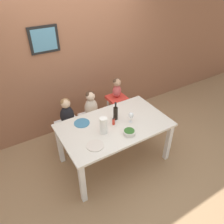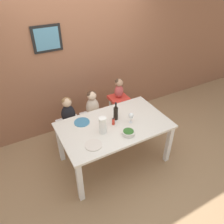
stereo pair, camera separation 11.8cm
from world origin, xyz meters
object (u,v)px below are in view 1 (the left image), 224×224
person_child_left (67,112)px  wine_glass_near (131,115)px  chair_far_center (92,120)px  wine_bottle (116,113)px  paper_towel_roll (103,125)px  chair_far_left (69,128)px  chair_right_highchair (117,105)px  dinner_plate_front_left (95,146)px  salad_bowl_large (129,132)px  person_child_center (91,104)px  dinner_plate_back_left (82,123)px  person_baby_right (117,87)px

person_child_left → wine_glass_near: 1.06m
chair_far_center → wine_bottle: bearing=-78.0°
paper_towel_roll → person_child_left: bearing=108.1°
chair_far_left → chair_right_highchair: 0.97m
chair_far_center → dinner_plate_front_left: (-0.41, -0.95, 0.35)m
wine_glass_near → salad_bowl_large: (-0.18, -0.22, -0.08)m
person_child_center → paper_towel_roll: (-0.18, -0.77, 0.14)m
wine_bottle → dinner_plate_front_left: (-0.54, -0.36, -0.11)m
chair_far_left → paper_towel_roll: paper_towel_roll is taller
chair_far_left → dinner_plate_front_left: (0.02, -0.95, 0.35)m
chair_far_left → person_child_left: bearing=90.0°
dinner_plate_back_left → person_child_left: bearing=100.2°
person_child_center → person_baby_right: size_ratio=1.32×
person_child_left → wine_glass_near: (0.72, -0.76, 0.14)m
person_child_center → salad_bowl_large: (0.10, -0.98, 0.06)m
salad_bowl_large → chair_far_center: bearing=96.0°
salad_bowl_large → dinner_plate_back_left: bearing=129.6°
chair_far_center → wine_glass_near: wine_glass_near is taller
dinner_plate_front_left → wine_glass_near: bearing=14.8°
chair_right_highchair → person_child_center: (-0.52, 0.00, 0.18)m
person_child_center → wine_glass_near: person_child_center is taller
paper_towel_roll → chair_far_left: bearing=108.2°
person_baby_right → chair_far_left: bearing=-179.9°
salad_bowl_large → dinner_plate_front_left: bearing=176.3°
chair_far_left → chair_right_highchair: size_ratio=0.68×
chair_far_left → chair_far_center: size_ratio=1.00×
chair_right_highchair → wine_glass_near: 0.86m
chair_far_center → dinner_plate_front_left: dinner_plate_front_left is taller
chair_far_left → chair_right_highchair: (0.96, 0.00, 0.14)m
person_child_left → person_child_center: (0.44, 0.00, 0.00)m
chair_far_left → salad_bowl_large: (0.54, -0.98, 0.38)m
paper_towel_roll → dinner_plate_back_left: paper_towel_roll is taller
chair_far_left → dinner_plate_front_left: size_ratio=2.07×
paper_towel_roll → chair_right_highchair: bearing=47.4°
person_child_left → dinner_plate_back_left: size_ratio=2.07×
salad_bowl_large → person_child_left: bearing=118.8°
person_baby_right → salad_bowl_large: 1.07m
chair_far_center → person_child_center: 0.32m
chair_far_center → person_child_left: (-0.44, 0.00, 0.32)m
dinner_plate_back_left → chair_far_center: bearing=49.3°
chair_far_left → chair_far_center: same height
chair_right_highchair → wine_glass_near: wine_glass_near is taller
chair_right_highchair → paper_towel_roll: paper_towel_roll is taller
salad_bowl_large → dinner_plate_front_left: salad_bowl_large is taller
person_child_center → chair_far_center: bearing=-90.0°
chair_right_highchair → wine_bottle: (-0.40, -0.59, 0.32)m
wine_bottle → wine_glass_near: (0.16, -0.18, 0.00)m
person_baby_right → wine_bottle: 0.71m
person_baby_right → wine_bottle: (-0.40, -0.59, -0.05)m
chair_far_center → paper_towel_roll: bearing=-103.5°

